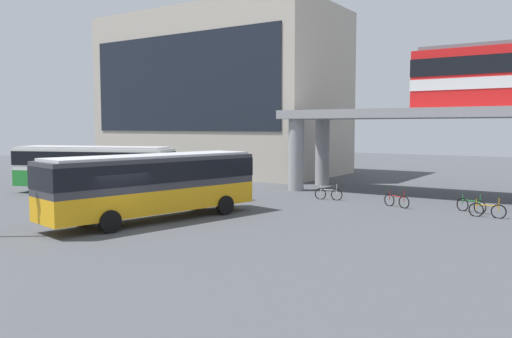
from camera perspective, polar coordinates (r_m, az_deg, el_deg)
name	(u,v)px	position (r m, az deg, el deg)	size (l,w,h in m)	color
ground_plane	(241,202)	(31.59, -1.63, -3.65)	(120.00, 120.00, 0.00)	#47494F
station_building	(221,95)	(52.52, -3.85, 8.14)	(23.46, 12.36, 15.48)	#B2A899
bus_main	(154,180)	(25.73, -11.17, -1.18)	(4.78, 11.33, 3.22)	orange
bus_secondary	(94,164)	(37.23, -17.39, 0.49)	(11.24, 6.15, 3.22)	#268C33
bicycle_green	(471,206)	(30.13, 22.53, -3.73)	(1.66, 0.79, 1.04)	black
bicycle_red	(397,201)	(30.65, 15.17, -3.39)	(1.68, 0.72, 1.04)	black
bicycle_orange	(487,210)	(28.73, 24.05, -4.17)	(1.79, 0.08, 1.04)	black
bicycle_silver	(329,194)	(32.83, 7.96, -2.74)	(1.78, 0.33, 1.04)	black
pedestrian_walking_across	(241,188)	(32.29, -1.63, -2.13)	(0.46, 0.47, 1.61)	maroon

